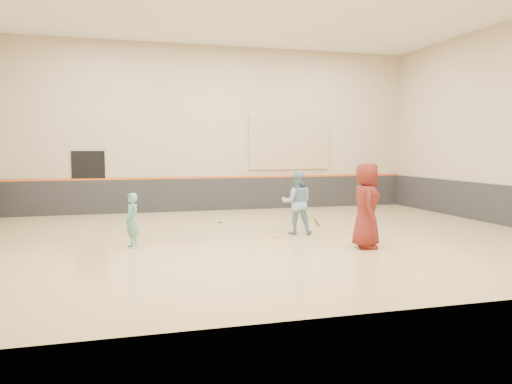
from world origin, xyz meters
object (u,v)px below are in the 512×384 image
object	(u,v)px
girl	(132,221)
spare_racket	(216,221)
young_man	(366,205)
instructor	(297,202)

from	to	relation	value
girl	spare_racket	distance (m)	4.16
girl	young_man	distance (m)	5.39
young_man	spare_racket	size ratio (longest dim) A/B	3.34
girl	young_man	size ratio (longest dim) A/B	0.64
instructor	spare_racket	xyz separation A→B (m)	(-1.73, 2.45, -0.78)
girl	young_man	world-z (taller)	young_man
instructor	young_man	size ratio (longest dim) A/B	0.86
young_man	spare_racket	world-z (taller)	young_man
girl	instructor	world-z (taller)	instructor
girl	instructor	size ratio (longest dim) A/B	0.75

